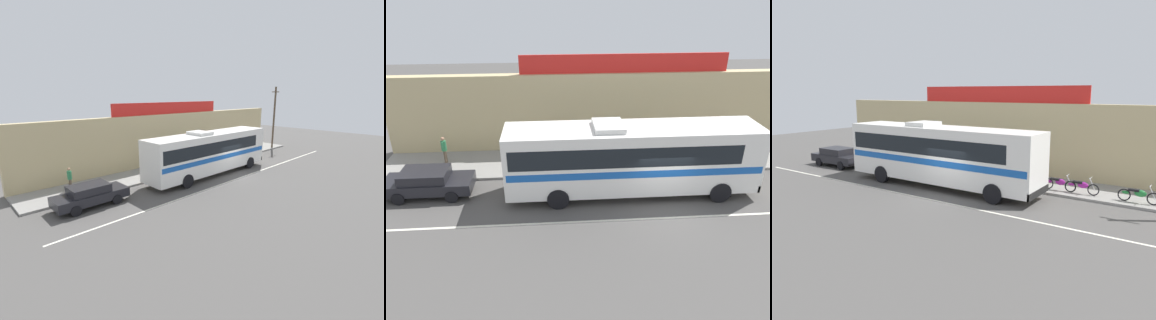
# 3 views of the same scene
# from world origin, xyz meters

# --- Properties ---
(ground_plane) EXTENTS (70.00, 70.00, 0.00)m
(ground_plane) POSITION_xyz_m (0.00, 0.00, 0.00)
(ground_plane) COLOR #4F4C49
(sidewalk_slab) EXTENTS (30.00, 3.60, 0.14)m
(sidewalk_slab) POSITION_xyz_m (0.00, 5.20, 0.07)
(sidewalk_slab) COLOR gray
(sidewalk_slab) RESTS_ON ground_plane
(storefront_facade) EXTENTS (30.00, 0.70, 4.80)m
(storefront_facade) POSITION_xyz_m (0.00, 7.35, 2.40)
(storefront_facade) COLOR tan
(storefront_facade) RESTS_ON ground_plane
(storefront_billboard) EXTENTS (12.45, 0.12, 1.10)m
(storefront_billboard) POSITION_xyz_m (-0.75, 7.35, 5.35)
(storefront_billboard) COLOR red
(storefront_billboard) RESTS_ON storefront_facade
(road_center_stripe) EXTENTS (30.00, 0.14, 0.01)m
(road_center_stripe) POSITION_xyz_m (0.00, -0.80, 0.00)
(road_center_stripe) COLOR silver
(road_center_stripe) RESTS_ON ground_plane
(intercity_bus) EXTENTS (12.27, 2.61, 3.78)m
(intercity_bus) POSITION_xyz_m (-1.42, 1.56, 2.07)
(intercity_bus) COLOR white
(intercity_bus) RESTS_ON ground_plane
(parked_car) EXTENTS (4.35, 1.84, 1.37)m
(parked_car) POSITION_xyz_m (-11.44, 2.11, 0.74)
(parked_car) COLOR black
(parked_car) RESTS_ON ground_plane
(motorcycle_black) EXTENTS (1.85, 0.56, 0.94)m
(motorcycle_black) POSITION_xyz_m (6.11, 4.18, 0.57)
(motorcycle_black) COLOR black
(motorcycle_black) RESTS_ON sidewalk_slab
(motorcycle_purple) EXTENTS (1.89, 0.56, 0.94)m
(motorcycle_purple) POSITION_xyz_m (4.87, 4.16, 0.57)
(motorcycle_purple) COLOR black
(motorcycle_purple) RESTS_ON sidewalk_slab
(pedestrian_far_right) EXTENTS (0.30, 0.48, 1.62)m
(pedestrian_far_right) POSITION_xyz_m (-0.44, 5.19, 1.08)
(pedestrian_far_right) COLOR black
(pedestrian_far_right) RESTS_ON sidewalk_slab
(pedestrian_by_curb) EXTENTS (0.30, 0.48, 1.57)m
(pedestrian_by_curb) POSITION_xyz_m (-3.19, 5.05, 1.05)
(pedestrian_by_curb) COLOR black
(pedestrian_by_curb) RESTS_ON sidewalk_slab
(pedestrian_near_shop) EXTENTS (0.30, 0.48, 1.61)m
(pedestrian_near_shop) POSITION_xyz_m (-11.41, 5.47, 1.07)
(pedestrian_near_shop) COLOR brown
(pedestrian_near_shop) RESTS_ON sidewalk_slab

